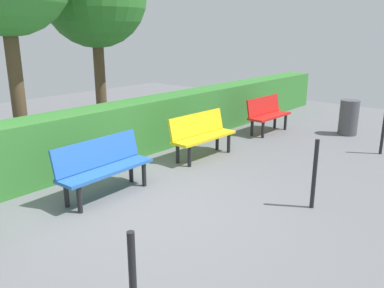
{
  "coord_description": "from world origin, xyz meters",
  "views": [
    {
      "loc": [
        3.42,
        3.8,
        2.41
      ],
      "look_at": [
        -1.52,
        -0.37,
        0.55
      ],
      "focal_mm": 36.95,
      "sensor_mm": 36.0,
      "label": 1
    }
  ],
  "objects_px": {
    "bench_yellow": "(201,133)",
    "trash_bin": "(349,117)",
    "bench_blue": "(103,165)",
    "bench_red": "(267,113)"
  },
  "relations": [
    {
      "from": "bench_blue",
      "to": "trash_bin",
      "type": "distance_m",
      "value": 6.24
    },
    {
      "from": "trash_bin",
      "to": "bench_yellow",
      "type": "bearing_deg",
      "value": -23.63
    },
    {
      "from": "bench_blue",
      "to": "bench_yellow",
      "type": "bearing_deg",
      "value": 179.39
    },
    {
      "from": "bench_blue",
      "to": "bench_red",
      "type": "bearing_deg",
      "value": 178.87
    },
    {
      "from": "bench_yellow",
      "to": "trash_bin",
      "type": "bearing_deg",
      "value": 158.35
    },
    {
      "from": "bench_red",
      "to": "bench_yellow",
      "type": "distance_m",
      "value": 2.57
    },
    {
      "from": "bench_red",
      "to": "bench_yellow",
      "type": "height_order",
      "value": "same"
    },
    {
      "from": "bench_blue",
      "to": "trash_bin",
      "type": "relative_size",
      "value": 1.86
    },
    {
      "from": "bench_yellow",
      "to": "bench_blue",
      "type": "relative_size",
      "value": 0.97
    },
    {
      "from": "bench_yellow",
      "to": "trash_bin",
      "type": "relative_size",
      "value": 1.81
    }
  ]
}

